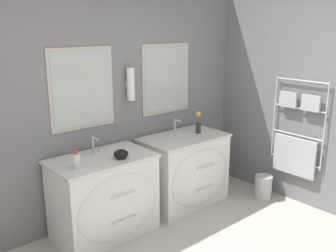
# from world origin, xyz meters

# --- Properties ---
(wall_back) EXTENTS (5.41, 0.17, 2.60)m
(wall_back) POSITION_xyz_m (0.01, 1.90, 1.30)
(wall_back) COLOR slate
(wall_back) RESTS_ON ground_plane
(wall_right) EXTENTS (0.13, 3.80, 2.60)m
(wall_right) POSITION_xyz_m (1.93, 0.84, 1.29)
(wall_right) COLOR slate
(wall_right) RESTS_ON ground_plane
(vanity_left) EXTENTS (1.01, 0.67, 0.82)m
(vanity_left) POSITION_xyz_m (-0.25, 1.50, 0.42)
(vanity_left) COLOR white
(vanity_left) RESTS_ON ground_plane
(vanity_right) EXTENTS (1.01, 0.67, 0.82)m
(vanity_right) POSITION_xyz_m (0.85, 1.50, 0.42)
(vanity_right) COLOR white
(vanity_right) RESTS_ON ground_plane
(faucet_left) EXTENTS (0.17, 0.11, 0.18)m
(faucet_left) POSITION_xyz_m (-0.25, 1.69, 0.91)
(faucet_left) COLOR silver
(faucet_left) RESTS_ON vanity_left
(faucet_right) EXTENTS (0.17, 0.11, 0.18)m
(faucet_right) POSITION_xyz_m (0.85, 1.69, 0.91)
(faucet_right) COLOR silver
(faucet_right) RESTS_ON vanity_right
(toiletry_bottle) EXTENTS (0.07, 0.07, 0.16)m
(toiletry_bottle) POSITION_xyz_m (-0.56, 1.44, 0.90)
(toiletry_bottle) COLOR silver
(toiletry_bottle) RESTS_ON vanity_left
(amenity_bowl) EXTENTS (0.14, 0.14, 0.09)m
(amenity_bowl) POSITION_xyz_m (-0.12, 1.40, 0.87)
(amenity_bowl) COLOR black
(amenity_bowl) RESTS_ON vanity_left
(flower_vase) EXTENTS (0.06, 0.06, 0.26)m
(flower_vase) POSITION_xyz_m (1.08, 1.53, 0.93)
(flower_vase) COLOR #332D2D
(flower_vase) RESTS_ON vanity_right
(waste_bin) EXTENTS (0.21, 0.21, 0.29)m
(waste_bin) POSITION_xyz_m (1.65, 0.96, 0.15)
(waste_bin) COLOR #B7B7BC
(waste_bin) RESTS_ON ground_plane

